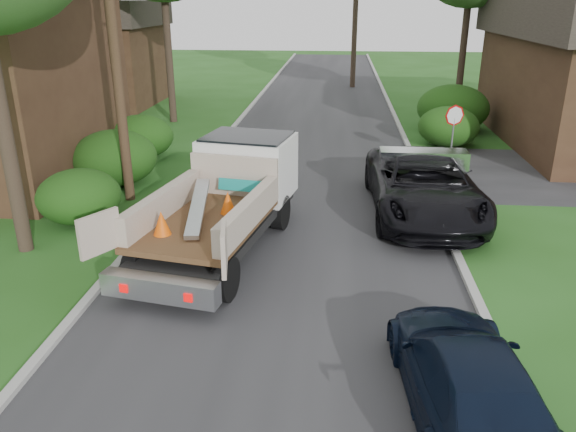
# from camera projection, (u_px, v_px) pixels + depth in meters

# --- Properties ---
(ground) EXTENTS (120.00, 120.00, 0.00)m
(ground) POSITION_uv_depth(u_px,v_px,m) (287.00, 279.00, 12.87)
(ground) COLOR #214F16
(ground) RESTS_ON ground
(road) EXTENTS (8.00, 90.00, 0.02)m
(road) POSITION_uv_depth(u_px,v_px,m) (310.00, 161.00, 22.15)
(road) COLOR #28282B
(road) RESTS_ON ground
(curb_left) EXTENTS (0.20, 90.00, 0.12)m
(curb_left) POSITION_uv_depth(u_px,v_px,m) (208.00, 157.00, 22.47)
(curb_left) COLOR #9E9E99
(curb_left) RESTS_ON ground
(curb_right) EXTENTS (0.20, 90.00, 0.12)m
(curb_right) POSITION_uv_depth(u_px,v_px,m) (415.00, 162.00, 21.79)
(curb_right) COLOR #9E9E99
(curb_right) RESTS_ON ground
(stop_sign) EXTENTS (0.71, 0.32, 2.48)m
(stop_sign) POSITION_uv_depth(u_px,v_px,m) (454.00, 124.00, 20.15)
(stop_sign) COLOR slate
(stop_sign) RESTS_ON ground
(utility_pole) EXTENTS (2.42, 1.25, 10.00)m
(utility_pole) POSITION_uv_depth(u_px,v_px,m) (113.00, 29.00, 16.07)
(utility_pole) COLOR #382619
(utility_pole) RESTS_ON ground
(house_left_far) EXTENTS (7.56, 7.56, 6.00)m
(house_left_far) POSITION_uv_depth(u_px,v_px,m) (95.00, 52.00, 33.31)
(house_left_far) COLOR #3B2518
(house_left_far) RESTS_ON ground
(hedge_left_a) EXTENTS (2.34, 2.34, 1.53)m
(hedge_left_a) POSITION_uv_depth(u_px,v_px,m) (79.00, 196.00, 15.89)
(hedge_left_a) COLOR #13430F
(hedge_left_a) RESTS_ON ground
(hedge_left_b) EXTENTS (2.86, 2.86, 1.87)m
(hedge_left_b) POSITION_uv_depth(u_px,v_px,m) (115.00, 158.00, 19.11)
(hedge_left_b) COLOR #13430F
(hedge_left_b) RESTS_ON ground
(hedge_left_c) EXTENTS (2.60, 2.60, 1.70)m
(hedge_left_c) POSITION_uv_depth(u_px,v_px,m) (141.00, 136.00, 22.41)
(hedge_left_c) COLOR #13430F
(hedge_left_c) RESTS_ON ground
(hedge_right_a) EXTENTS (2.60, 2.60, 1.70)m
(hedge_right_a) POSITION_uv_depth(u_px,v_px,m) (448.00, 127.00, 24.14)
(hedge_right_a) COLOR #13430F
(hedge_right_a) RESTS_ON ground
(hedge_right_b) EXTENTS (3.38, 3.38, 2.21)m
(hedge_right_b) POSITION_uv_depth(u_px,v_px,m) (453.00, 108.00, 26.78)
(hedge_right_b) COLOR #13430F
(hedge_right_b) RESTS_ON ground
(flatbed_truck) EXTENTS (3.91, 7.01, 2.51)m
(flatbed_truck) POSITION_uv_depth(u_px,v_px,m) (232.00, 189.00, 14.62)
(flatbed_truck) COLOR black
(flatbed_truck) RESTS_ON ground
(black_pickup) EXTENTS (3.19, 6.56, 1.80)m
(black_pickup) POSITION_uv_depth(u_px,v_px,m) (423.00, 185.00, 16.42)
(black_pickup) COLOR black
(black_pickup) RESTS_ON ground
(navy_suv) EXTENTS (2.23, 4.70, 1.32)m
(navy_suv) POSITION_uv_depth(u_px,v_px,m) (467.00, 378.00, 8.46)
(navy_suv) COLOR black
(navy_suv) RESTS_ON ground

